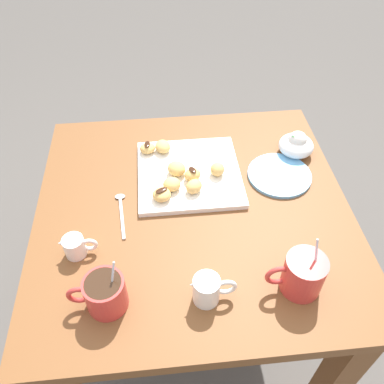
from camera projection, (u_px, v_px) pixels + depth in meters
ground_plane at (193, 327)px, 1.61m from camera, size 8.00×8.00×0.00m
dining_table at (193, 239)px, 1.19m from camera, size 0.85×0.84×0.73m
pastry_plate_square at (189, 174)px, 1.17m from camera, size 0.30×0.30×0.02m
coffee_mug_red_left at (303, 274)px, 0.88m from camera, size 0.13×0.09×0.15m
coffee_mug_red_right at (104, 293)px, 0.85m from camera, size 0.13×0.09×0.13m
cream_pitcher_white at (209, 289)px, 0.87m from camera, size 0.10×0.06×0.07m
ice_cream_bowl at (296, 144)px, 1.22m from camera, size 0.11×0.11×0.08m
chocolate_sauce_pitcher at (75, 246)px, 0.96m from camera, size 0.09×0.05×0.06m
saucer_sky_left at (279, 175)px, 1.17m from camera, size 0.19×0.19×0.01m
loose_spoon_near_saucer at (121, 209)px, 1.08m from camera, size 0.03×0.16×0.01m
beignet_0 at (163, 147)px, 1.21m from camera, size 0.06×0.06×0.03m
beignet_1 at (193, 175)px, 1.13m from camera, size 0.06×0.06×0.04m
chocolate_drizzle_1 at (193, 170)px, 1.11m from camera, size 0.03×0.03×0.00m
beignet_2 at (172, 184)px, 1.10m from camera, size 0.06×0.06×0.03m
beignet_3 at (217, 169)px, 1.14m from camera, size 0.05×0.05×0.04m
beignet_4 at (148, 148)px, 1.21m from camera, size 0.06×0.05×0.03m
chocolate_drizzle_4 at (147, 144)px, 1.20m from camera, size 0.02×0.03×0.00m
beignet_5 at (177, 169)px, 1.14m from camera, size 0.07×0.07×0.04m
beignet_6 at (162, 194)px, 1.08m from camera, size 0.07×0.07×0.03m
chocolate_drizzle_6 at (161, 190)px, 1.06m from camera, size 0.04×0.03×0.00m
beignet_7 at (194, 186)px, 1.09m from camera, size 0.06×0.06×0.04m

